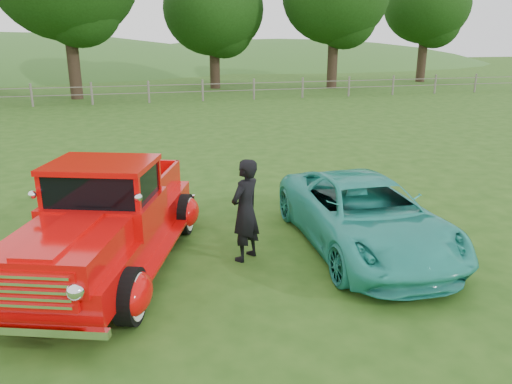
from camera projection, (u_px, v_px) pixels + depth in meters
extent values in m
plane|color=#254B14|center=(237.00, 289.00, 7.37)|extent=(140.00, 140.00, 0.00)
ellipsoid|color=#2E6123|center=(278.00, 90.00, 70.58)|extent=(72.00, 52.00, 14.00)
cube|color=#6D675C|center=(149.00, 93.00, 27.49)|extent=(48.00, 0.04, 0.04)
cube|color=#6D675C|center=(148.00, 85.00, 27.37)|extent=(48.00, 0.04, 0.04)
cylinder|color=black|center=(73.00, 56.00, 28.71)|extent=(0.70, 0.70, 4.84)
cylinder|color=black|center=(215.00, 61.00, 34.77)|extent=(0.70, 0.70, 3.74)
ellipsoid|color=black|center=(213.00, 9.00, 33.75)|extent=(6.80, 6.80, 6.12)
cylinder|color=black|center=(333.00, 56.00, 34.78)|extent=(0.70, 0.70, 4.40)
cylinder|color=black|center=(422.00, 55.00, 39.79)|extent=(0.70, 0.70, 4.18)
ellipsoid|color=black|center=(427.00, 4.00, 38.65)|extent=(6.60, 6.60, 5.94)
cylinder|color=black|center=(7.00, 291.00, 6.54)|extent=(0.48, 0.80, 0.76)
cylinder|color=black|center=(130.00, 296.00, 6.40)|extent=(0.48, 0.80, 0.76)
cylinder|color=black|center=(98.00, 211.00, 9.48)|extent=(0.48, 0.80, 0.76)
cylinder|color=black|center=(184.00, 214.00, 9.35)|extent=(0.48, 0.80, 0.76)
cube|color=red|center=(110.00, 234.00, 7.88)|extent=(3.03, 4.86, 0.44)
ellipsoid|color=red|center=(1.00, 288.00, 6.53)|extent=(0.64, 0.84, 0.54)
ellipsoid|color=red|center=(135.00, 294.00, 6.38)|extent=(0.64, 0.84, 0.54)
ellipsoid|color=red|center=(94.00, 209.00, 9.48)|extent=(0.64, 0.84, 0.54)
ellipsoid|color=red|center=(188.00, 212.00, 9.33)|extent=(0.64, 0.84, 0.54)
cube|color=red|center=(63.00, 252.00, 6.29)|extent=(1.79, 1.96, 0.42)
cube|color=red|center=(105.00, 212.00, 7.66)|extent=(1.96, 1.81, 0.44)
cube|color=black|center=(102.00, 182.00, 7.52)|extent=(1.74, 1.54, 0.50)
cube|color=red|center=(101.00, 164.00, 7.44)|extent=(1.84, 1.66, 0.08)
cube|color=red|center=(135.00, 187.00, 9.05)|extent=(1.77, 2.23, 0.45)
cube|color=white|center=(31.00, 292.00, 5.56)|extent=(1.04, 0.45, 0.50)
cube|color=white|center=(31.00, 330.00, 5.59)|extent=(1.73, 0.70, 0.10)
cube|color=white|center=(154.00, 197.00, 10.23)|extent=(1.64, 0.67, 0.10)
imported|color=teal|center=(365.00, 215.00, 8.61)|extent=(2.22, 4.50, 1.23)
imported|color=black|center=(245.00, 210.00, 8.12)|extent=(0.74, 0.72, 1.71)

